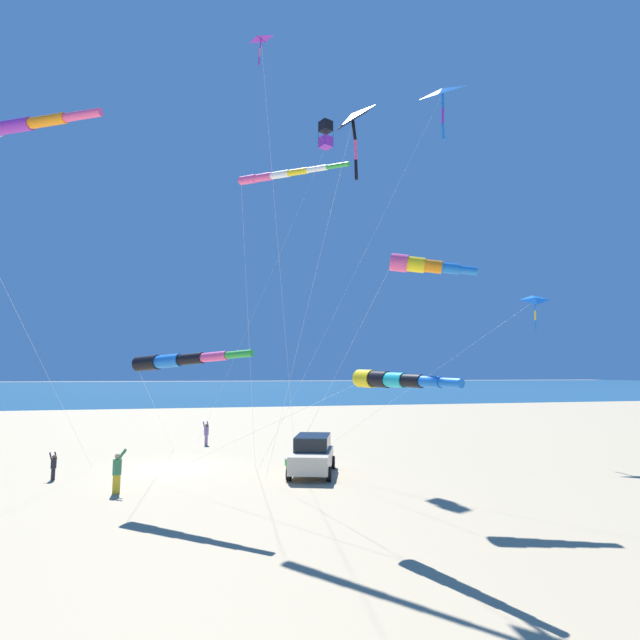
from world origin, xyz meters
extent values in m
plane|color=tan|center=(0.00, 0.00, 0.00)|extent=(600.00, 600.00, 0.00)
cube|color=#285B7A|center=(165.00, 0.00, 0.00)|extent=(240.00, 600.00, 0.01)
cube|color=beige|center=(-3.11, -6.72, 0.75)|extent=(4.66, 3.09, 0.84)
cube|color=black|center=(-2.78, -6.83, 1.51)|extent=(2.96, 2.35, 0.68)
cylinder|color=black|center=(-4.79, -7.15, 0.33)|extent=(0.70, 0.41, 0.66)
cylinder|color=black|center=(-4.22, -5.39, 0.33)|extent=(0.70, 0.41, 0.66)
cylinder|color=black|center=(-2.01, -8.06, 0.33)|extent=(0.70, 0.41, 0.66)
cylinder|color=black|center=(-1.43, -6.30, 0.33)|extent=(0.70, 0.41, 0.66)
cube|color=green|center=(-0.70, -5.98, 0.18)|extent=(0.60, 0.40, 0.36)
cube|color=white|center=(-0.70, -5.98, 0.39)|extent=(0.62, 0.42, 0.06)
cube|color=gold|center=(-4.99, 1.97, 0.38)|extent=(0.20, 0.32, 0.76)
cylinder|color=#3D7F51|center=(-4.99, 1.97, 1.08)|extent=(0.40, 0.40, 0.63)
sphere|color=tan|center=(-4.99, 1.97, 1.52)|extent=(0.24, 0.24, 0.24)
cylinder|color=#3D7F51|center=(-4.81, 1.84, 1.56)|extent=(0.16, 0.40, 0.48)
cylinder|color=#3D7F51|center=(-5.11, 1.79, 1.56)|extent=(0.16, 0.40, 0.48)
cube|color=#232328|center=(-1.62, 5.33, 0.27)|extent=(0.23, 0.21, 0.54)
cylinder|color=#232328|center=(-1.62, 5.33, 0.76)|extent=(0.34, 0.34, 0.44)
sphere|color=brown|center=(-1.62, 5.33, 1.06)|extent=(0.17, 0.17, 0.17)
cylinder|color=#232328|center=(-1.59, 5.48, 1.09)|extent=(0.26, 0.22, 0.34)
cylinder|color=#232328|center=(-1.46, 5.30, 1.09)|extent=(0.26, 0.22, 0.34)
cube|color=#8E6B9E|center=(7.94, -1.56, 0.34)|extent=(0.30, 0.22, 0.68)
cylinder|color=#8E6B9E|center=(7.94, -1.56, 0.97)|extent=(0.40, 0.40, 0.56)
sphere|color=brown|center=(7.94, -1.56, 1.35)|extent=(0.21, 0.21, 0.21)
cylinder|color=#8E6B9E|center=(8.02, -1.38, 1.39)|extent=(0.35, 0.19, 0.43)
cylinder|color=#8E6B9E|center=(8.12, -1.64, 1.39)|extent=(0.35, 0.19, 0.43)
pyramid|color=black|center=(-9.21, -7.04, 15.31)|extent=(2.12, 1.73, 0.89)
cylinder|color=black|center=(-9.19, -7.10, 15.22)|extent=(0.55, 1.24, 1.01)
cylinder|color=black|center=(-9.20, -7.14, 14.71)|extent=(0.20, 0.25, 0.84)
cylinder|color=#EF4C93|center=(-9.22, -7.19, 13.89)|extent=(0.19, 0.19, 0.83)
cylinder|color=black|center=(-9.21, -7.21, 13.06)|extent=(0.18, 0.19, 0.83)
cylinder|color=white|center=(-6.48, -5.73, 7.58)|extent=(5.42, 2.75, 15.15)
cylinder|color=purple|center=(-10.58, 4.56, 12.73)|extent=(0.93, 1.33, 0.43)
cylinder|color=orange|center=(-11.14, 3.42, 12.76)|extent=(0.86, 1.29, 0.35)
cylinder|color=#EF4C93|center=(-11.71, 2.28, 12.78)|extent=(0.79, 1.26, 0.28)
cylinder|color=white|center=(-4.12, 5.79, 6.27)|extent=(10.11, 3.25, 12.54)
cylinder|color=black|center=(-6.31, 0.77, 5.36)|extent=(1.18, 1.27, 0.66)
cylinder|color=blue|center=(-7.00, -0.10, 5.43)|extent=(1.11, 1.22, 0.58)
cylinder|color=black|center=(-7.69, -0.97, 5.50)|extent=(1.05, 1.16, 0.50)
cylinder|color=#EF4C93|center=(-8.38, -1.85, 5.57)|extent=(0.98, 1.11, 0.42)
cylinder|color=green|center=(-9.07, -2.72, 5.64)|extent=(0.91, 1.05, 0.34)
cylinder|color=white|center=(0.05, 0.82, 2.59)|extent=(12.03, 0.79, 5.18)
cylinder|color=yellow|center=(-11.69, -6.70, 4.78)|extent=(0.88, 0.81, 0.60)
cylinder|color=black|center=(-12.35, -6.96, 4.76)|extent=(0.86, 0.75, 0.54)
cylinder|color=#1EB7C6|center=(-13.02, -7.21, 4.74)|extent=(0.83, 0.68, 0.47)
cylinder|color=black|center=(-13.68, -7.47, 4.73)|extent=(0.81, 0.62, 0.41)
cylinder|color=blue|center=(-14.34, -7.72, 4.71)|extent=(0.79, 0.56, 0.34)
cylinder|color=blue|center=(-15.00, -7.98, 4.70)|extent=(0.76, 0.50, 0.28)
cylinder|color=white|center=(-7.19, -2.84, 2.32)|extent=(8.36, 7.48, 4.64)
cube|color=black|center=(4.25, -9.23, 22.30)|extent=(0.99, 0.99, 0.74)
cube|color=purple|center=(4.25, -9.23, 21.11)|extent=(0.99, 0.99, 0.74)
cylinder|color=black|center=(4.07, -9.73, 21.70)|extent=(0.02, 0.02, 1.93)
cylinder|color=black|center=(4.74, -9.42, 21.70)|extent=(0.02, 0.02, 1.93)
cylinder|color=black|center=(3.76, -9.05, 21.70)|extent=(0.02, 0.02, 1.93)
cylinder|color=black|center=(4.43, -8.74, 21.70)|extent=(0.02, 0.02, 1.93)
cylinder|color=white|center=(6.14, -5.09, 10.37)|extent=(3.80, 8.31, 20.74)
pyramid|color=purple|center=(-6.30, -3.60, 20.32)|extent=(1.04, 1.10, 0.28)
cylinder|color=black|center=(-6.29, -3.61, 20.27)|extent=(0.66, 0.50, 0.26)
cylinder|color=purple|center=(-6.29, -3.59, 20.02)|extent=(0.08, 0.11, 0.42)
cylinder|color=#EF4C93|center=(-6.26, -3.55, 19.60)|extent=(0.14, 0.14, 0.43)
cylinder|color=purple|center=(-6.24, -3.53, 19.18)|extent=(0.10, 0.09, 0.42)
cylinder|color=white|center=(-2.33, -5.17, 10.12)|extent=(7.92, 3.13, 20.23)
cylinder|color=#EF4C93|center=(-5.26, -3.22, 13.90)|extent=(1.16, 0.98, 0.57)
cylinder|color=#EF4C93|center=(-6.14, -3.84, 13.71)|extent=(1.13, 0.94, 0.53)
cylinder|color=white|center=(-7.02, -4.46, 13.52)|extent=(1.10, 0.90, 0.49)
cylinder|color=yellow|center=(-7.90, -5.08, 13.33)|extent=(1.07, 0.86, 0.44)
cylinder|color=white|center=(-8.78, -5.70, 13.14)|extent=(1.04, 0.82, 0.40)
cylinder|color=green|center=(-9.67, -6.33, 12.95)|extent=(1.01, 0.78, 0.36)
cylinder|color=white|center=(-2.58, -3.55, 6.95)|extent=(4.48, 1.29, 13.90)
pyramid|color=blue|center=(-2.88, -14.50, 21.38)|extent=(2.41, 2.45, 0.93)
cylinder|color=black|center=(-2.83, -14.55, 21.27)|extent=(1.23, 1.14, 1.00)
cylinder|color=blue|center=(-2.89, -14.52, 20.69)|extent=(0.32, 0.27, 0.98)
cylinder|color=purple|center=(-2.97, -14.45, 19.74)|extent=(0.26, 0.28, 0.97)
cylinder|color=blue|center=(-2.98, -14.44, 18.78)|extent=(0.25, 0.27, 0.97)
cylinder|color=white|center=(-1.75, -9.47, 10.60)|extent=(2.17, 10.17, 21.20)
pyramid|color=blue|center=(-1.28, -21.25, 9.55)|extent=(1.19, 1.52, 0.64)
cylinder|color=black|center=(-1.23, -21.27, 9.48)|extent=(0.93, 0.35, 0.73)
cylinder|color=blue|center=(-1.22, -21.26, 9.12)|extent=(0.15, 0.13, 0.60)
cylinder|color=yellow|center=(-1.17, -21.27, 8.52)|extent=(0.18, 0.17, 0.61)
cylinder|color=blue|center=(-1.12, -21.30, 7.93)|extent=(0.18, 0.14, 0.61)
cylinder|color=white|center=(0.26, -14.52, 4.72)|extent=(2.99, 13.49, 9.44)
cylinder|color=#EF4C93|center=(-7.34, -9.75, 9.82)|extent=(1.06, 1.10, 0.89)
cylinder|color=yellow|center=(-7.64, -10.42, 9.71)|extent=(0.96, 1.04, 0.78)
cylinder|color=orange|center=(-7.94, -11.09, 9.59)|extent=(0.85, 0.98, 0.67)
cylinder|color=blue|center=(-8.24, -11.76, 9.48)|extent=(0.75, 0.92, 0.57)
cylinder|color=blue|center=(-8.53, -12.43, 9.36)|extent=(0.64, 0.86, 0.46)
cylinder|color=white|center=(-3.75, -7.78, 4.84)|extent=(6.89, 3.27, 9.69)
camera|label=1|loc=(-26.68, -1.69, 4.94)|focal=26.71mm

